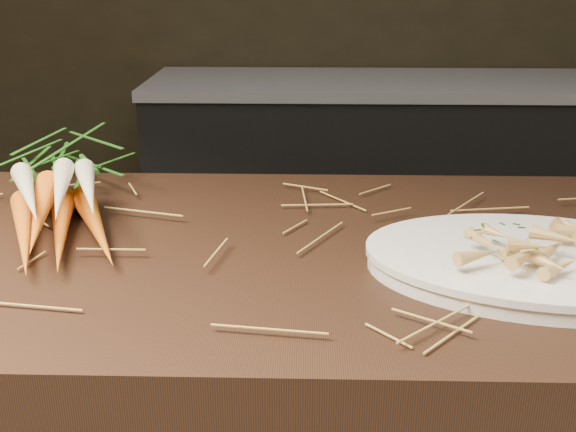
% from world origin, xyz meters
% --- Properties ---
extents(back_counter, '(1.82, 0.62, 0.84)m').
position_xyz_m(back_counter, '(0.30, 2.18, 0.42)').
color(back_counter, black).
rests_on(back_counter, ground).
extents(straw_bedding, '(1.40, 0.60, 0.02)m').
position_xyz_m(straw_bedding, '(0.00, 0.30, 0.91)').
color(straw_bedding, olive).
rests_on(straw_bedding, main_counter).
extents(root_veg_bunch, '(0.33, 0.57, 0.10)m').
position_xyz_m(root_veg_bunch, '(-0.39, 0.45, 0.95)').
color(root_veg_bunch, '#BF470E').
rests_on(root_veg_bunch, main_counter).
extents(serving_platter, '(0.48, 0.35, 0.02)m').
position_xyz_m(serving_platter, '(0.31, 0.21, 0.91)').
color(serving_platter, white).
rests_on(serving_platter, main_counter).
extents(roasted_veg_heap, '(0.24, 0.19, 0.05)m').
position_xyz_m(roasted_veg_heap, '(0.31, 0.21, 0.95)').
color(roasted_veg_heap, '#B18040').
rests_on(roasted_veg_heap, serving_platter).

